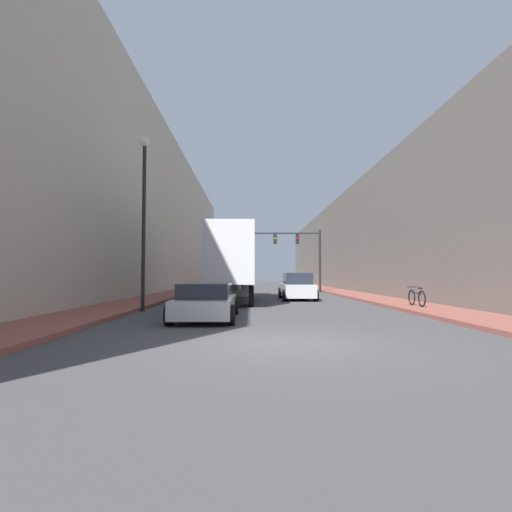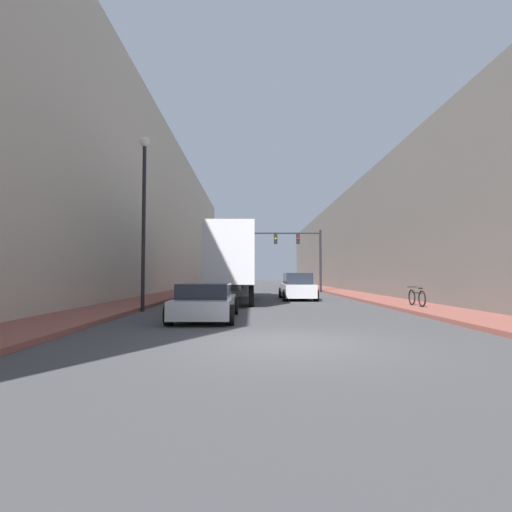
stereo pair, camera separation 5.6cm
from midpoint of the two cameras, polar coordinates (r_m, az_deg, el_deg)
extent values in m
plane|color=#424244|center=(9.37, 4.20, -12.29)|extent=(200.00, 200.00, 0.00)
cube|color=brown|center=(39.97, 10.30, -4.77)|extent=(2.63, 80.00, 0.15)
cube|color=brown|center=(39.70, -9.64, -4.79)|extent=(2.63, 80.00, 0.15)
cube|color=#66605B|center=(41.12, 16.15, 1.89)|extent=(6.00, 80.00, 9.52)
cube|color=#BCB29E|center=(40.97, -15.56, 5.62)|extent=(6.00, 80.00, 14.81)
cube|color=silver|center=(23.42, -3.39, -0.10)|extent=(2.44, 10.31, 3.03)
cube|color=black|center=(23.40, -3.41, -4.17)|extent=(1.22, 10.31, 0.24)
cube|color=silver|center=(29.67, -2.85, -2.79)|extent=(2.44, 2.26, 3.01)
cylinder|color=black|center=(19.56, -7.09, -5.77)|extent=(0.25, 1.00, 1.00)
cylinder|color=black|center=(19.45, -0.77, -5.81)|extent=(0.25, 1.00, 1.00)
cylinder|color=black|center=(20.75, -6.73, -5.60)|extent=(0.25, 1.00, 1.00)
cylinder|color=black|center=(20.65, -0.77, -5.63)|extent=(0.25, 1.00, 1.00)
cylinder|color=black|center=(29.75, -4.93, -4.71)|extent=(0.25, 1.00, 1.00)
cylinder|color=black|center=(29.67, -0.78, -4.73)|extent=(0.25, 1.00, 1.00)
cube|color=#B7B7BC|center=(14.28, -7.22, -7.05)|extent=(1.89, 4.72, 0.59)
cube|color=#1E232D|center=(14.02, -7.31, -4.91)|extent=(1.67, 2.59, 0.50)
cylinder|color=black|center=(16.06, -9.94, -7.08)|extent=(0.25, 0.64, 0.64)
cylinder|color=black|center=(15.87, -3.12, -7.17)|extent=(0.25, 0.64, 0.64)
cylinder|color=black|center=(12.71, -12.41, -8.23)|extent=(0.25, 0.64, 0.64)
cylinder|color=black|center=(12.47, -3.76, -8.40)|extent=(0.25, 0.64, 0.64)
cube|color=#B7B7BC|center=(25.29, 5.79, -4.88)|extent=(1.81, 4.68, 0.78)
cube|color=#1E232D|center=(25.04, 5.84, -3.21)|extent=(1.59, 2.58, 0.69)
cylinder|color=black|center=(26.85, 3.46, -5.26)|extent=(0.25, 0.70, 0.70)
cylinder|color=black|center=(27.04, 7.30, -5.22)|extent=(0.25, 0.70, 0.70)
cylinder|color=black|center=(23.48, 4.08, -5.63)|extent=(0.25, 0.70, 0.70)
cylinder|color=black|center=(23.70, 8.46, -5.58)|extent=(0.25, 0.70, 0.70)
cylinder|color=black|center=(36.20, 9.07, -0.70)|extent=(0.20, 0.20, 5.57)
cube|color=black|center=(35.98, 4.30, 3.25)|extent=(6.02, 0.12, 0.12)
cube|color=black|center=(36.03, 5.90, 2.44)|extent=(0.30, 0.24, 0.90)
sphere|color=red|center=(35.89, 5.92, 2.45)|extent=(0.18, 0.18, 0.18)
cube|color=black|center=(35.85, 2.71, 2.45)|extent=(0.30, 0.24, 0.90)
sphere|color=gold|center=(35.71, 2.72, 2.47)|extent=(0.18, 0.18, 0.18)
cylinder|color=black|center=(17.80, -15.85, 3.93)|extent=(0.16, 0.16, 7.16)
sphere|color=silver|center=(18.60, -15.69, 15.42)|extent=(0.44, 0.44, 0.44)
torus|color=black|center=(18.99, 22.54, -5.65)|extent=(0.06, 0.72, 0.72)
torus|color=black|center=(20.01, 21.28, -5.51)|extent=(0.06, 0.72, 0.72)
cube|color=black|center=(19.49, 21.88, -4.90)|extent=(0.04, 1.11, 0.04)
cube|color=black|center=(19.11, 22.34, -4.28)|extent=(0.12, 0.20, 0.06)
cube|color=black|center=(19.94, 21.31, -4.14)|extent=(0.44, 0.04, 0.04)
camera|label=1|loc=(0.03, -90.08, 0.00)|focal=28.00mm
camera|label=2|loc=(0.03, 89.92, 0.00)|focal=28.00mm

